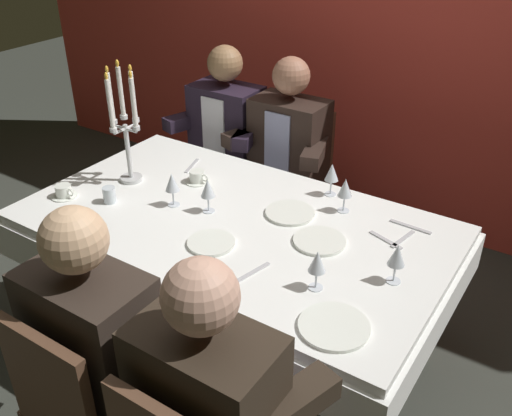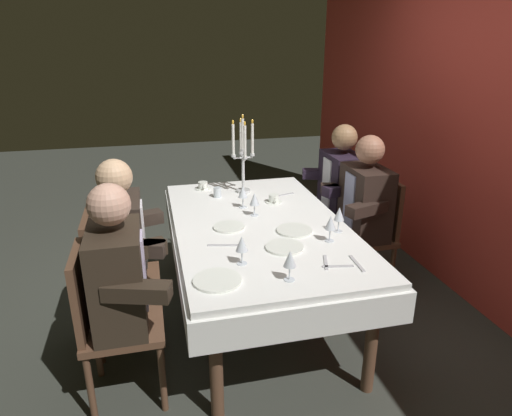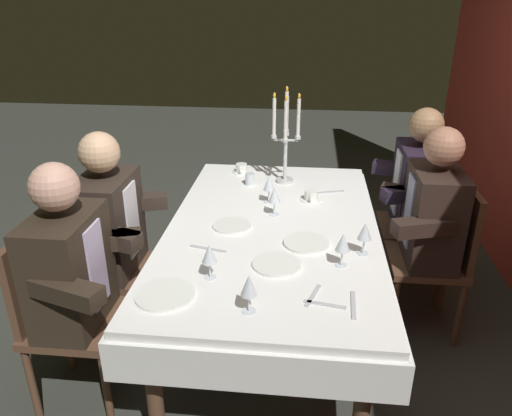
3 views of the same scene
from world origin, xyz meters
The scene contains 26 objects.
ground_plane centered at (0.00, 0.00, 0.00)m, with size 12.00×12.00×0.00m, color #343730.
back_wall centered at (0.00, 1.66, 1.35)m, with size 6.00×0.12×2.70m, color #D23E33.
dining_table centered at (0.00, 0.00, 0.62)m, with size 1.94×1.14×0.74m.
candelabra centered at (-0.65, 0.03, 1.03)m, with size 0.19×0.19×0.62m.
dinner_plate_0 centered at (0.41, 0.05, 0.75)m, with size 0.22×0.22×0.01m, color white.
dinner_plate_1 centered at (0.04, -0.21, 0.75)m, with size 0.20×0.20×0.01m, color white.
dinner_plate_2 centered at (0.70, -0.39, 0.75)m, with size 0.25×0.25×0.01m, color white.
dinner_plate_3 centered at (0.19, 0.18, 0.75)m, with size 0.23×0.23×0.01m, color white.
wine_glass_0 centered at (0.26, 0.45, 0.85)m, with size 0.07×0.07×0.16m.
wine_glass_1 centered at (-0.31, -0.04, 0.85)m, with size 0.07×0.07×0.16m.
wine_glass_2 centered at (-0.14, 0.00, 0.86)m, with size 0.07×0.07×0.16m.
wine_glass_3 centered at (0.38, 0.34, 0.85)m, with size 0.07×0.07×0.16m.
wine_glass_4 centered at (0.54, -0.23, 0.85)m, with size 0.07×0.07×0.16m.
wine_glass_5 centered at (0.77, -0.03, 0.85)m, with size 0.07×0.07×0.16m.
water_tumbler_0 centered at (-0.58, -0.19, 0.78)m, with size 0.06×0.06×0.08m, color silver.
coffee_cup_0 centered at (-0.80, -0.27, 0.77)m, with size 0.13×0.12×0.06m.
coffee_cup_1 centered at (-0.36, 0.20, 0.77)m, with size 0.13×0.12×0.06m.
fork_0 centered at (0.64, 0.22, 0.74)m, with size 0.17×0.02×0.01m, color #B7B7BC.
fork_1 centered at (0.70, 0.26, 0.74)m, with size 0.17×0.02×0.01m, color #B7B7BC.
fork_2 centered at (-0.50, 0.33, 0.74)m, with size 0.17×0.02×0.01m, color #B7B7BC.
knife_3 centered at (0.69, 0.38, 0.74)m, with size 0.19×0.02×0.01m, color #B7B7BC.
knife_4 centered at (0.29, -0.29, 0.74)m, with size 0.19×0.02×0.01m, color #B7B7BC.
seated_diner_0 centered at (-0.67, 0.89, 0.74)m, with size 0.63×0.48×1.24m.
seated_diner_1 centered at (-0.23, 0.89, 0.74)m, with size 0.63×0.48×1.24m.
seated_diner_2 centered at (0.06, -0.89, 0.74)m, with size 0.63×0.48×1.24m.
seated_diner_3 centered at (0.53, -0.89, 0.74)m, with size 0.63×0.48×1.24m.
Camera 2 is at (2.67, -0.66, 1.88)m, focal length 31.49 mm.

